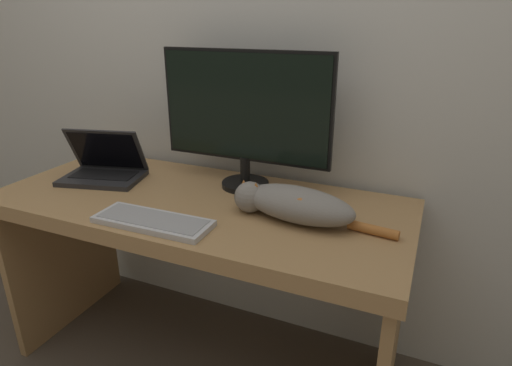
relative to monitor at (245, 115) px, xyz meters
The scene contains 6 objects.
wall_back 0.33m from the monitor, 118.36° to the left, with size 6.40×0.06×2.60m.
desk 0.51m from the monitor, 119.22° to the right, with size 1.59×0.68×0.77m.
monitor is the anchor object (origin of this frame).
laptop 0.66m from the monitor, 164.67° to the right, with size 0.37×0.29×0.22m.
external_keyboard 0.54m from the monitor, 107.52° to the right, with size 0.41×0.15×0.02m.
cat 0.42m from the monitor, 38.08° to the right, with size 0.57×0.21×0.12m.
Camera 1 is at (0.80, -0.94, 1.42)m, focal length 30.00 mm.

